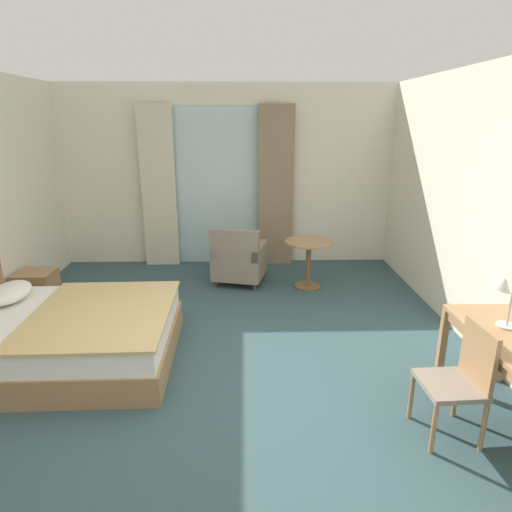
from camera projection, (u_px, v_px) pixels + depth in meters
The scene contains 11 objects.
ground at pixel (217, 388), 4.01m from camera, with size 5.92×7.85×0.10m, color #334C51.
wall_back at pixel (227, 176), 7.06m from camera, with size 5.52×0.12×2.84m, color silver.
balcony_glass_door at pixel (218, 187), 7.03m from camera, with size 1.41×0.02×2.50m, color silver.
curtain_panel_left at pixel (159, 188), 6.91m from camera, with size 0.54×0.10×2.52m, color beige.
curtain_panel_right at pixel (276, 187), 6.96m from camera, with size 0.56×0.10×2.52m, color #897056.
bed at pixel (63, 335), 4.28m from camera, with size 2.07×1.67×1.06m.
nightstand at pixel (37, 289), 5.56m from camera, with size 0.45×0.43×0.47m.
desk_chair at pixel (461, 376), 3.22m from camera, with size 0.43×0.44×0.89m.
desk_lamp at pixel (504, 291), 3.30m from camera, with size 0.27×0.18×0.44m.
armchair_by_window at pixel (239, 260), 6.32m from camera, with size 0.84×0.83×0.86m.
round_cafe_table at pixel (309, 253), 6.13m from camera, with size 0.68×0.68×0.68m.
Camera 1 is at (0.27, -3.47, 2.30)m, focal length 30.75 mm.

